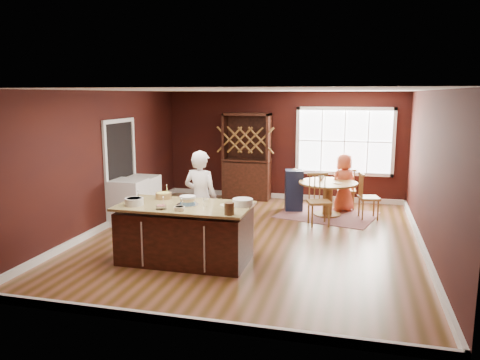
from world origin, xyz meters
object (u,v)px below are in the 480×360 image
Objects in this scene: dining_table at (328,192)px; high_chair at (294,189)px; layer_cake at (188,200)px; seated_woman at (344,183)px; chair_north at (347,188)px; chair_south at (319,200)px; hutch at (247,156)px; washer at (129,202)px; kitchen_island at (185,234)px; toddler at (296,175)px; chair_east at (369,196)px; baker at (201,199)px; dryer at (143,197)px.

high_chair is (-0.79, 0.29, -0.05)m from dining_table.
seated_woman is at bearing 59.93° from layer_cake.
chair_north is at bearing 60.59° from layer_cake.
layer_cake is 0.33× the size of chair_south.
layer_cake is 0.36× the size of high_chair.
seated_woman is at bearing -16.53° from hutch.
seated_woman is (2.27, 3.92, -0.33)m from layer_cake.
washer is at bearing 175.34° from chair_south.
kitchen_island is 4.79m from chair_north.
seated_woman reaches higher than kitchen_island.
chair_north and high_chair have the same top height.
hutch reaches higher than chair_north.
kitchen_island is 8.01× the size of toddler.
kitchen_island is at bearing -120.68° from high_chair.
chair_north is at bearing 18.88° from chair_east.
dining_table is 1.31× the size of high_chair.
seated_woman is 1.09m from toddler.
layer_cake is 4.79m from chair_north.
kitchen_island is 1.96× the size of chair_south.
chair_east is at bearing 49.80° from kitchen_island.
dryer is at bearing -31.18° from baker.
chair_east is 1.70m from toddler.
chair_south reaches higher than dining_table.
kitchen_island is 1.23× the size of baker.
high_chair is 3.69m from washer.
high_chair is (1.21, 2.99, -0.36)m from baker.
toddler is 1.63m from hutch.
hutch is at bearing 91.98° from layer_cake.
washer reaches higher than kitchen_island.
hutch is at bearing 132.81° from high_chair.
chair_east reaches higher than kitchen_island.
chair_north is (2.38, 3.40, -0.36)m from baker.
hutch reaches higher than layer_cake.
kitchen_island is 3.99m from dining_table.
toddler is 3.77m from washer.
chair_east is 1.03× the size of high_chair.
high_chair is (-1.65, 0.34, -0.01)m from chair_east.
baker is at bearing -27.13° from washer.
chair_north is 4.90m from washer.
high_chair is at bearing -25.80° from seated_woman.
chair_south is 1.09× the size of chair_north.
high_chair is at bearing 33.30° from washer.
high_chair is at bearing 71.97° from kitchen_island.
seated_woman is 0.61× the size of hutch.
kitchen_island is 0.55m from layer_cake.
chair_east is at bearing 12.42° from dryer.
toddler reaches higher than dining_table.
chair_south is at bearing 13.52° from washer.
chair_south is at bearing 3.99° from dryer.
high_chair is 1.05× the size of washer.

